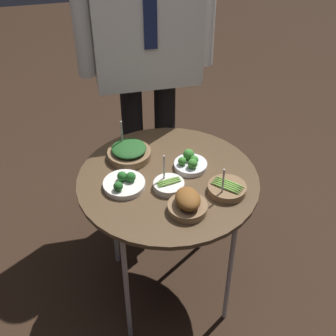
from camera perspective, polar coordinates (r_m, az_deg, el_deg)
The scene contains 9 objects.
ground_plane at distance 2.25m, azimuth 0.00°, elevation -14.25°, with size 8.00×8.00×0.00m, color black.
serving_cart at distance 1.80m, azimuth 0.00°, elevation -2.34°, with size 0.69×0.69×0.66m.
bowl_spinach_mid_right at distance 1.86m, azimuth -4.77°, elevation 1.94°, with size 0.17×0.17×0.15m.
bowl_asparagus_front_left at distance 1.71m, azimuth 7.20°, elevation -2.51°, with size 0.14×0.14×0.13m.
bowl_asparagus_center at distance 1.72m, azimuth 0.09°, elevation -2.08°, with size 0.11×0.11×0.13m.
bowl_roast_back_left at distance 1.62m, azimuth 2.41°, elevation -4.35°, with size 0.14×0.14×0.08m.
bowl_broccoli_back_right at distance 1.81m, azimuth 2.72°, elevation 0.62°, with size 0.13×0.13×0.07m.
bowl_broccoli_far_rim at distance 1.73m, azimuth -5.37°, elevation -1.89°, with size 0.16×0.16×0.06m.
waiter_figure at distance 2.04m, azimuth -2.71°, elevation 16.39°, with size 0.60×0.22×1.62m.
Camera 1 is at (-0.29, -1.33, 1.79)m, focal length 50.00 mm.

